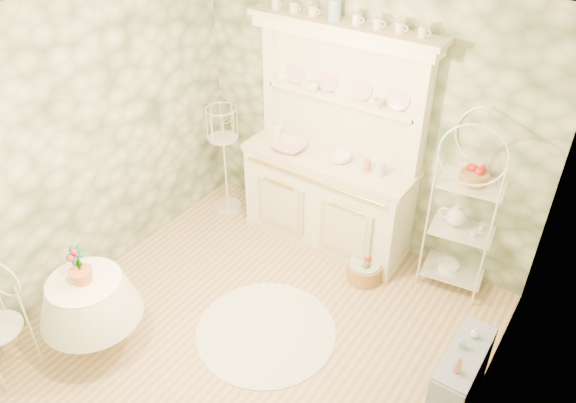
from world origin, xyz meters
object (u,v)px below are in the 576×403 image
Objects in this scene: side_shelf at (459,378)px; round_table at (93,314)px; floor_basket at (364,270)px; birdcage_stand at (224,155)px; bakers_rack at (468,205)px; kitchen_dresser at (330,145)px.

side_shelf is 1.07× the size of round_table.
round_table is 2.52m from floor_basket.
birdcage_stand is 1.98m from floor_basket.
bakers_rack is 1.55m from side_shelf.
bakers_rack reaches higher than round_table.
bakers_rack is 2.45× the size of side_shelf.
bakers_rack is at bearing 105.98° from side_shelf.
kitchen_dresser is 1.26m from floor_basket.
round_table is 2.04× the size of floor_basket.
kitchen_dresser is 2.62m from round_table.
birdcage_stand reaches higher than round_table.
round_table is at bearing -163.28° from side_shelf.
kitchen_dresser is 1.25× the size of bakers_rack.
floor_basket is (-0.73, -0.44, -0.81)m from bakers_rack.
bakers_rack reaches higher than floor_basket.
birdcage_stand is (-2.61, -0.23, -0.22)m from bakers_rack.
side_shelf is at bearing -35.83° from floor_basket.
floor_basket is at bearing 52.63° from round_table.
side_shelf reaches higher than floor_basket.
round_table is at bearing -110.70° from kitchen_dresser.
round_table is (-0.88, -2.33, -0.80)m from kitchen_dresser.
birdcage_stand reaches higher than side_shelf.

